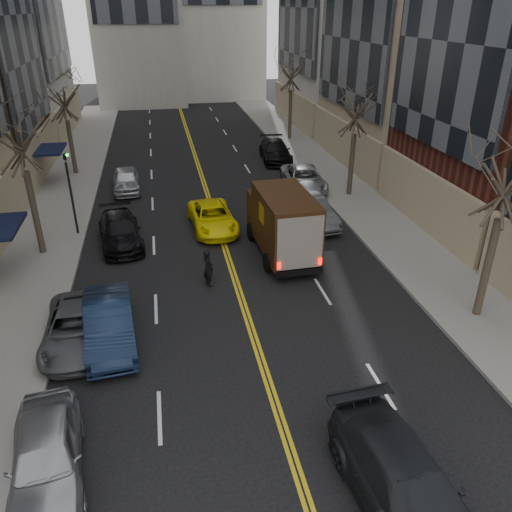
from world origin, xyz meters
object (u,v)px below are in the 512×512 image
at_px(ups_truck, 282,223).
at_px(observer_sedan, 407,489).
at_px(pedestrian, 208,268).
at_px(taxi, 213,217).

xyz_separation_m(ups_truck, observer_sedan, (-0.45, -14.09, -0.84)).
xyz_separation_m(ups_truck, pedestrian, (-3.82, -2.33, -0.79)).
xyz_separation_m(observer_sedan, taxi, (-2.48, 17.77, -0.13)).
height_order(taxi, pedestrian, pedestrian).
bearing_deg(ups_truck, observer_sedan, -93.68).
height_order(observer_sedan, pedestrian, pedestrian).
relative_size(observer_sedan, pedestrian, 3.33).
bearing_deg(ups_truck, pedestrian, -150.49).
xyz_separation_m(ups_truck, taxi, (-2.93, 3.68, -0.97)).
distance_m(taxi, pedestrian, 6.08).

